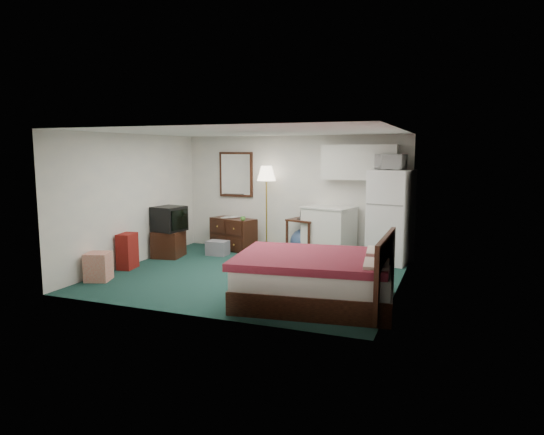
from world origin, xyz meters
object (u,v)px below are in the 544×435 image
at_px(floor_lamp, 266,209).
at_px(suitcase, 127,251).
at_px(kitchen_counter, 329,233).
at_px(bed, 315,280).
at_px(tv_stand, 169,244).
at_px(dresser, 233,234).
at_px(fridge, 391,217).
at_px(desk, 305,237).

relative_size(floor_lamp, suitcase, 2.81).
bearing_deg(kitchen_counter, floor_lamp, -166.77).
height_order(bed, tv_stand, bed).
bearing_deg(dresser, bed, -28.89).
xyz_separation_m(floor_lamp, tv_stand, (-1.69, -1.23, -0.66)).
height_order(floor_lamp, tv_stand, floor_lamp).
distance_m(floor_lamp, fridge, 2.65).
height_order(dresser, tv_stand, dresser).
height_order(fridge, bed, fridge).
bearing_deg(fridge, kitchen_counter, -171.12).
xyz_separation_m(kitchen_counter, bed, (0.59, -3.04, -0.17)).
bearing_deg(floor_lamp, fridge, -2.33).
bearing_deg(kitchen_counter, suitcase, -129.18).
relative_size(fridge, bed, 0.84).
xyz_separation_m(desk, suitcase, (-2.73, -2.33, -0.05)).
bearing_deg(fridge, tv_stand, -154.11).
height_order(tv_stand, suitcase, suitcase).
xyz_separation_m(floor_lamp, desk, (0.89, -0.03, -0.55)).
height_order(kitchen_counter, bed, kitchen_counter).
bearing_deg(kitchen_counter, dresser, -163.94).
distance_m(kitchen_counter, bed, 3.10).
relative_size(desk, bed, 0.36).
bearing_deg(dresser, tv_stand, -110.43).
bearing_deg(dresser, suitcase, -96.65).
bearing_deg(bed, kitchen_counter, 93.56).
height_order(desk, kitchen_counter, kitchen_counter).
distance_m(fridge, bed, 3.11).
distance_m(dresser, desk, 1.65).
relative_size(floor_lamp, bed, 0.86).
bearing_deg(desk, bed, -53.49).
xyz_separation_m(fridge, tv_stand, (-4.33, -1.12, -0.64)).
bearing_deg(tv_stand, floor_lamp, 26.55).
bearing_deg(desk, tv_stand, -138.55).
bearing_deg(fridge, bed, -90.86).
xyz_separation_m(kitchen_counter, fridge, (1.24, -0.06, 0.40)).
distance_m(desk, kitchen_counter, 0.53).
height_order(dresser, floor_lamp, floor_lamp).
bearing_deg(tv_stand, desk, 15.47).
relative_size(tv_stand, suitcase, 0.90).
distance_m(fridge, suitcase, 5.05).
bearing_deg(suitcase, desk, 31.42).
relative_size(floor_lamp, fridge, 1.02).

